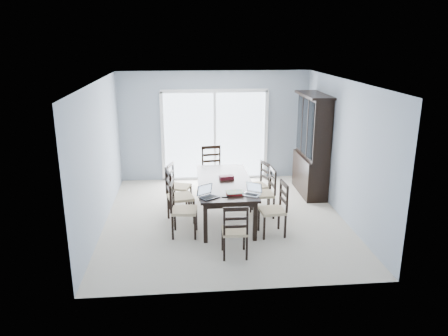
{
  "coord_description": "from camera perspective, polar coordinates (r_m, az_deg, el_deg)",
  "views": [
    {
      "loc": [
        -0.74,
        -7.72,
        3.34
      ],
      "look_at": [
        -0.01,
        0.0,
        1.01
      ],
      "focal_mm": 35.0,
      "sensor_mm": 36.0,
      "label": 1
    }
  ],
  "objects": [
    {
      "name": "chair_end_far",
      "position": [
        9.74,
        -1.56,
        0.53
      ],
      "size": [
        0.5,
        0.51,
        1.17
      ],
      "rotation": [
        0.0,
        0.0,
        3.29
      ],
      "color": "black",
      "rests_on": "floor"
    },
    {
      "name": "laptop_silver",
      "position": [
        7.46,
        3.59,
        -3.2
      ],
      "size": [
        0.35,
        0.32,
        0.2
      ],
      "rotation": [
        0.0,
        0.0,
        -0.57
      ],
      "color": "silver",
      "rests_on": "dining_table"
    },
    {
      "name": "chair_left_mid",
      "position": [
        8.1,
        -6.44,
        -2.92
      ],
      "size": [
        0.54,
        0.53,
        1.19
      ],
      "rotation": [
        0.0,
        0.0,
        -1.35
      ],
      "color": "black",
      "rests_on": "floor"
    },
    {
      "name": "back_wall",
      "position": [
        10.45,
        -1.23,
        5.49
      ],
      "size": [
        4.5,
        0.02,
        2.6
      ],
      "primitive_type": "cube",
      "color": "#8F9BAA",
      "rests_on": "floor"
    },
    {
      "name": "railing",
      "position": [
        12.56,
        -1.88,
        3.9
      ],
      "size": [
        4.5,
        0.06,
        1.1
      ],
      "primitive_type": "cube",
      "color": "#99999E",
      "rests_on": "balcony"
    },
    {
      "name": "game_box",
      "position": [
        8.28,
        0.33,
        -1.24
      ],
      "size": [
        0.28,
        0.17,
        0.07
      ],
      "primitive_type": "cube",
      "rotation": [
        0.0,
        0.0,
        0.13
      ],
      "color": "#51101D",
      "rests_on": "dining_table"
    },
    {
      "name": "chair_right_near",
      "position": [
        7.63,
        7.01,
        -4.56
      ],
      "size": [
        0.46,
        0.45,
        1.1
      ],
      "rotation": [
        0.0,
        0.0,
        1.65
      ],
      "color": "black",
      "rests_on": "floor"
    },
    {
      "name": "chair_right_mid",
      "position": [
        8.4,
        5.66,
        -2.51
      ],
      "size": [
        0.44,
        0.43,
        1.1
      ],
      "rotation": [
        0.0,
        0.0,
        1.62
      ],
      "color": "black",
      "rests_on": "floor"
    },
    {
      "name": "chair_right_far",
      "position": [
        8.92,
        4.8,
        -1.51
      ],
      "size": [
        0.51,
        0.5,
        1.05
      ],
      "rotation": [
        0.0,
        0.0,
        1.88
      ],
      "color": "black",
      "rests_on": "floor"
    },
    {
      "name": "china_hutch",
      "position": [
        9.66,
        11.42,
        2.83
      ],
      "size": [
        0.5,
        1.38,
        2.2
      ],
      "color": "black",
      "rests_on": "floor"
    },
    {
      "name": "floor",
      "position": [
        8.44,
        0.09,
        -6.55
      ],
      "size": [
        5.0,
        5.0,
        0.0
      ],
      "primitive_type": "plane",
      "color": "beige",
      "rests_on": "ground"
    },
    {
      "name": "wall_left",
      "position": [
        8.13,
        -15.92,
        1.56
      ],
      "size": [
        0.02,
        5.0,
        2.6
      ],
      "primitive_type": "cube",
      "color": "#8F9BAA",
      "rests_on": "floor"
    },
    {
      "name": "balcony",
      "position": [
        11.74,
        -1.54,
        -0.04
      ],
      "size": [
        4.5,
        2.0,
        0.1
      ],
      "primitive_type": "cube",
      "color": "gray",
      "rests_on": "ground"
    },
    {
      "name": "cell_phone",
      "position": [
        7.37,
        0.11,
        -3.76
      ],
      "size": [
        0.12,
        0.06,
        0.01
      ],
      "primitive_type": "cube",
      "rotation": [
        0.0,
        0.0,
        -0.13
      ],
      "color": "black",
      "rests_on": "dining_table"
    },
    {
      "name": "sliding_door",
      "position": [
        10.47,
        -1.21,
        4.32
      ],
      "size": [
        2.52,
        0.05,
        2.18
      ],
      "color": "silver",
      "rests_on": "floor"
    },
    {
      "name": "chair_left_far",
      "position": [
        8.87,
        -6.35,
        -1.65
      ],
      "size": [
        0.5,
        0.49,
        1.05
      ],
      "rotation": [
        0.0,
        0.0,
        -1.86
      ],
      "color": "black",
      "rests_on": "floor"
    },
    {
      "name": "dining_table",
      "position": [
        8.2,
        0.09,
        -2.23
      ],
      "size": [
        1.0,
        2.2,
        0.75
      ],
      "color": "black",
      "rests_on": "floor"
    },
    {
      "name": "chair_end_near",
      "position": [
        6.78,
        1.45,
        -7.56
      ],
      "size": [
        0.39,
        0.41,
        1.04
      ],
      "rotation": [
        0.0,
        0.0,
        -0.02
      ],
      "color": "black",
      "rests_on": "floor"
    },
    {
      "name": "wall_right",
      "position": [
        8.53,
        15.33,
        2.3
      ],
      "size": [
        0.02,
        5.0,
        2.6
      ],
      "primitive_type": "cube",
      "color": "#8F9BAA",
      "rests_on": "floor"
    },
    {
      "name": "book_stack",
      "position": [
        7.5,
        1.37,
        -3.26
      ],
      "size": [
        0.31,
        0.25,
        0.05
      ],
      "rotation": [
        0.0,
        0.0,
        -0.04
      ],
      "color": "maroon",
      "rests_on": "dining_table"
    },
    {
      "name": "ceiling",
      "position": [
        7.79,
        0.09,
        11.3
      ],
      "size": [
        5.0,
        5.0,
        0.0
      ],
      "primitive_type": "plane",
      "rotation": [
        3.14,
        0.0,
        0.0
      ],
      "color": "white",
      "rests_on": "back_wall"
    },
    {
      "name": "chair_left_near",
      "position": [
        7.57,
        -5.95,
        -4.57
      ],
      "size": [
        0.47,
        0.46,
        1.13
      ],
      "rotation": [
        0.0,
        0.0,
        -1.66
      ],
      "color": "black",
      "rests_on": "floor"
    },
    {
      "name": "laptop_dark",
      "position": [
        7.33,
        -1.94,
        -3.53
      ],
      "size": [
        0.37,
        0.35,
        0.21
      ],
      "rotation": [
        0.0,
        0.0,
        0.6
      ],
      "color": "black",
      "rests_on": "dining_table"
    },
    {
      "name": "hot_tub",
      "position": [
        11.59,
        -2.79,
        2.17
      ],
      "size": [
        1.68,
        1.51,
        0.85
      ],
      "rotation": [
        0.0,
        0.0,
        -0.03
      ],
      "color": "brown",
      "rests_on": "balcony"
    }
  ]
}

